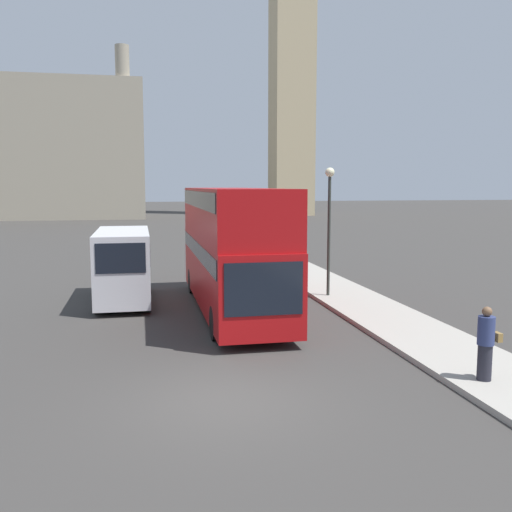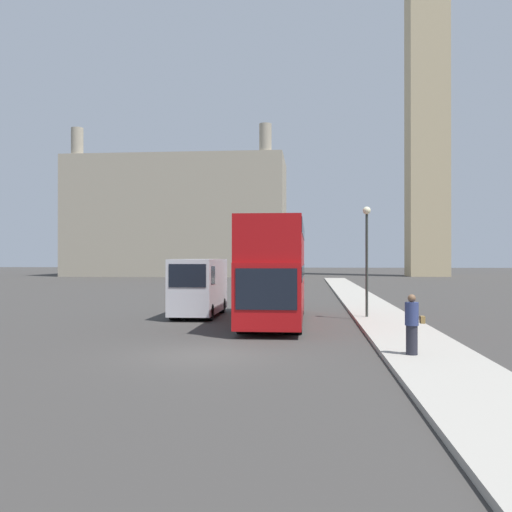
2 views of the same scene
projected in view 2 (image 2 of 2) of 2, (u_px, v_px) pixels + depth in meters
ground_plane at (207, 355)px, 16.53m from camera, size 300.00×300.00×0.00m
sidewalk_strip at (430, 356)px, 15.94m from camera, size 2.69×120.00×0.15m
clock_tower at (427, 51)px, 87.51m from camera, size 6.32×6.49×67.51m
building_block_distant at (180, 218)px, 90.98m from camera, size 33.55×15.10×22.46m
red_double_decker_bus at (275, 267)px, 24.81m from camera, size 2.45×10.72×4.36m
white_van at (199, 286)px, 27.37m from camera, size 1.97×5.39×2.75m
pedestrian at (412, 324)px, 15.68m from camera, size 0.53×0.37×1.66m
street_lamp at (367, 243)px, 25.81m from camera, size 0.36×0.36×4.99m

